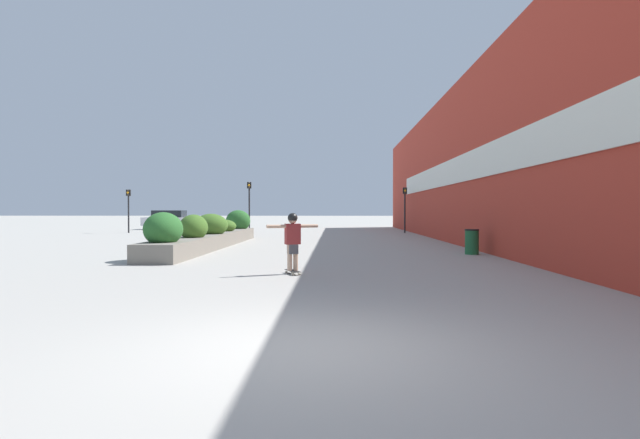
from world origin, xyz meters
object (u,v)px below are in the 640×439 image
at_px(car_leftmost, 171,219).
at_px(car_center_left, 485,220).
at_px(skateboard, 293,271).
at_px(traffic_light_right, 405,202).
at_px(skateboarder, 293,236).
at_px(traffic_light_left, 249,198).
at_px(traffic_light_far_left, 128,203).
at_px(trash_bin, 472,242).

bearing_deg(car_leftmost, car_center_left, 91.63).
xyz_separation_m(skateboard, traffic_light_right, (6.06, 23.27, 2.16)).
height_order(skateboarder, car_center_left, car_center_left).
height_order(traffic_light_left, traffic_light_right, traffic_light_left).
bearing_deg(traffic_light_left, traffic_light_far_left, 178.95).
relative_size(car_center_left, traffic_light_far_left, 1.42).
height_order(car_leftmost, car_center_left, car_leftmost).
distance_m(trash_bin, traffic_light_right, 17.53).
height_order(skateboarder, traffic_light_far_left, traffic_light_far_left).
bearing_deg(traffic_light_far_left, skateboarder, -58.98).
xyz_separation_m(car_center_left, traffic_light_right, (-7.81, -7.03, 1.42)).
relative_size(car_leftmost, car_center_left, 1.05).
relative_size(skateboard, car_center_left, 0.16).
bearing_deg(traffic_light_right, traffic_light_far_left, -178.73).
distance_m(trash_bin, car_leftmost, 30.34).
xyz_separation_m(skateboarder, traffic_light_far_left, (-13.73, 22.83, 1.18)).
height_order(trash_bin, traffic_light_far_left, traffic_light_far_left).
relative_size(skateboarder, traffic_light_left, 0.40).
distance_m(car_leftmost, car_center_left, 26.76).
distance_m(skateboard, traffic_light_left, 23.34).
relative_size(traffic_light_left, traffic_light_right, 1.11).
relative_size(car_leftmost, traffic_light_far_left, 1.49).
distance_m(skateboarder, car_center_left, 33.32).
distance_m(skateboard, traffic_light_far_left, 26.72).
bearing_deg(traffic_light_far_left, car_center_left, 15.13).
height_order(car_leftmost, traffic_light_right, traffic_light_right).
bearing_deg(traffic_light_far_left, traffic_light_right, 1.27).
relative_size(trash_bin, car_center_left, 0.21).
distance_m(traffic_light_right, traffic_light_far_left, 19.80).
relative_size(skateboard, traffic_light_far_left, 0.23).
height_order(skateboard, traffic_light_right, traffic_light_right).
relative_size(car_center_left, traffic_light_right, 1.36).
distance_m(trash_bin, traffic_light_far_left, 26.14).
bearing_deg(skateboarder, car_leftmost, 89.12).
xyz_separation_m(car_center_left, traffic_light_left, (-18.87, -7.62, 1.64)).
xyz_separation_m(skateboard, traffic_light_left, (-5.00, 22.67, 2.39)).
xyz_separation_m(skateboard, skateboarder, (0.00, -0.00, 0.90)).
bearing_deg(trash_bin, traffic_light_right, 89.95).
bearing_deg(trash_bin, traffic_light_far_left, 139.32).
height_order(skateboard, traffic_light_left, traffic_light_left).
relative_size(traffic_light_right, traffic_light_far_left, 1.05).
xyz_separation_m(traffic_light_left, traffic_light_far_left, (-8.73, 0.16, -0.31)).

